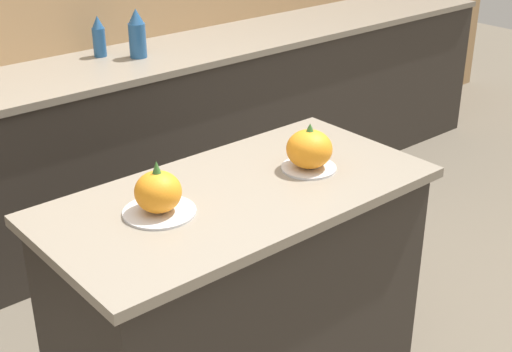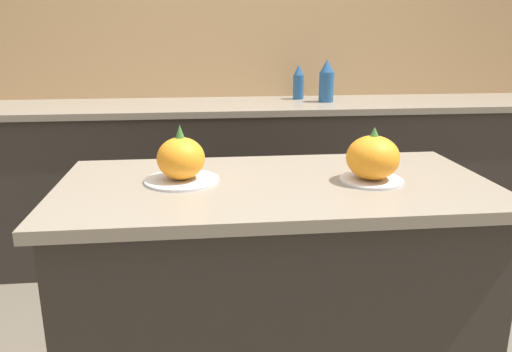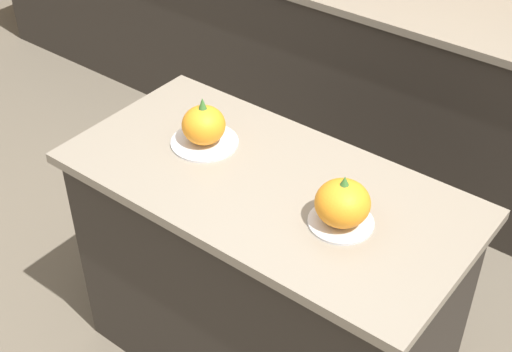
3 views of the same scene
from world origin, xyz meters
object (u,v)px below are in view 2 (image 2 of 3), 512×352
(pumpkin_cake_right, at_px, (373,159))
(bottle_tall, at_px, (327,82))
(pumpkin_cake_left, at_px, (181,161))
(bottle_short, at_px, (298,83))

(pumpkin_cake_right, xyz_separation_m, bottle_tall, (0.22, 1.46, 0.09))
(pumpkin_cake_left, xyz_separation_m, pumpkin_cake_right, (0.58, -0.06, 0.01))
(bottle_tall, relative_size, bottle_short, 1.19)
(pumpkin_cake_left, bearing_deg, pumpkin_cake_right, -6.30)
(bottle_tall, height_order, bottle_short, bottle_tall)
(pumpkin_cake_left, height_order, bottle_short, bottle_short)
(pumpkin_cake_left, bearing_deg, bottle_short, 66.80)
(pumpkin_cake_left, relative_size, bottle_tall, 0.92)
(pumpkin_cake_left, xyz_separation_m, bottle_short, (0.66, 1.54, 0.08))
(pumpkin_cake_right, height_order, bottle_short, bottle_short)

